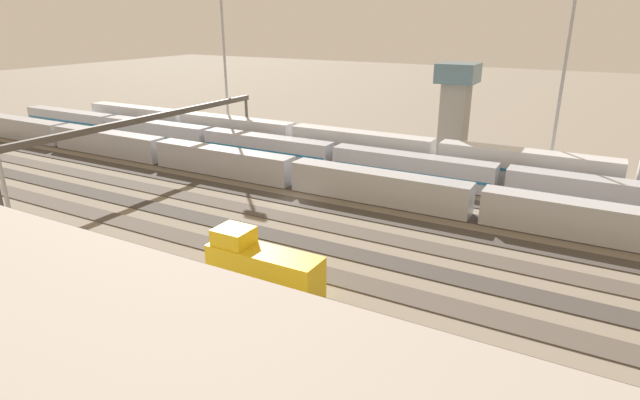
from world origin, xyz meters
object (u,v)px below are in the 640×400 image
train_on_track_1 (321,155)px  light_mast_0 (568,48)px  control_tower (455,104)px  train_on_track_8 (262,268)px  signal_gantry (150,122)px  train_on_track_0 (360,148)px  train_on_track_3 (285,171)px  light_mast_2 (223,37)px

train_on_track_1 → light_mast_0: (-31.01, -7.98, 15.93)m
control_tower → train_on_track_8: bearing=88.4°
signal_gantry → control_tower: bearing=-137.5°
train_on_track_8 → light_mast_0: size_ratio=0.35×
train_on_track_8 → control_tower: 51.97m
train_on_track_0 → control_tower: bearing=-134.0°
train_on_track_1 → light_mast_0: 35.76m
train_on_track_1 → signal_gantry: signal_gantry is taller
train_on_track_8 → light_mast_0: bearing=-111.8°
train_on_track_1 → train_on_track_3: bearing=90.2°
train_on_track_3 → light_mast_0: 39.19m
light_mast_2 → signal_gantry: light_mast_2 is taller
train_on_track_8 → light_mast_2: bearing=-48.7°
light_mast_2 → control_tower: (-39.71, -8.06, -9.76)m
train_on_track_8 → train_on_track_1: bearing=-68.4°
light_mast_0 → train_on_track_1: bearing=14.4°
train_on_track_0 → light_mast_2: bearing=-6.9°
train_on_track_8 → light_mast_2: (38.23, -43.48, 16.27)m
train_on_track_3 → train_on_track_0: bearing=-105.4°
light_mast_0 → control_tower: bearing=-28.6°
light_mast_0 → train_on_track_8: bearing=68.2°
train_on_track_3 → light_mast_2: size_ratio=4.76×
train_on_track_0 → light_mast_2: size_ratio=4.10×
train_on_track_1 → control_tower: 23.50m
light_mast_0 → light_mast_2: 55.40m
control_tower → train_on_track_1: bearing=47.2°
train_on_track_8 → train_on_track_1: size_ratio=0.07×
train_on_track_0 → train_on_track_1: train_on_track_0 is taller
train_on_track_3 → train_on_track_1: (0.04, -10.00, -0.02)m
light_mast_0 → light_mast_2: light_mast_2 is taller
train_on_track_3 → control_tower: bearing=-119.9°
train_on_track_0 → light_mast_0: bearing=-173.7°
train_on_track_1 → control_tower: size_ratio=9.30×
train_on_track_8 → signal_gantry: (32.90, -20.00, 5.64)m
train_on_track_3 → train_on_track_0: 15.57m
train_on_track_8 → train_on_track_3: bearing=-61.1°
train_on_track_3 → light_mast_0: bearing=-149.9°
train_on_track_0 → control_tower: control_tower is taller
light_mast_2 → control_tower: size_ratio=1.96×
train_on_track_8 → control_tower: (-1.48, -51.54, 6.51)m
train_on_track_0 → signal_gantry: size_ratio=2.66×
signal_gantry → train_on_track_8: bearing=148.7°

